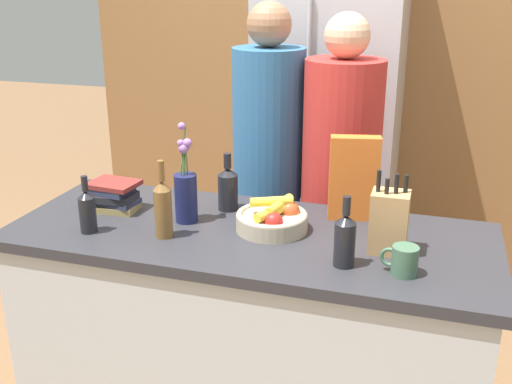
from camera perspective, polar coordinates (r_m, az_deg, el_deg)
The scene contains 15 objects.
kitchen_island at distance 2.37m, azimuth -0.63°, elevation -13.56°, with size 1.74×0.69×0.89m.
back_wall_wood at distance 3.56m, azimuth 7.37°, elevation 12.43°, with size 2.94×0.12×2.60m.
refrigerator at distance 3.25m, azimuth 7.01°, elevation 6.70°, with size 0.72×0.63×2.04m.
fruit_bowl at distance 2.15m, azimuth 1.65°, elevation -2.56°, with size 0.26×0.26×0.12m.
knife_block at distance 2.01m, azimuth 12.56°, elevation -2.76°, with size 0.12×0.10×0.28m.
flower_vase at distance 2.22m, azimuth -6.71°, elevation 0.04°, with size 0.08×0.08×0.37m.
cereal_box at distance 2.25m, azimuth 9.30°, elevation 1.29°, with size 0.19×0.10×0.32m.
coffee_mug at distance 1.89m, azimuth 13.89°, elevation -6.34°, with size 0.12×0.08×0.09m.
book_stack at distance 2.40m, azimuth -13.54°, elevation -0.38°, with size 0.21×0.16×0.11m.
bottle_oil at distance 2.10m, azimuth -8.85°, elevation -1.45°, with size 0.06×0.06×0.28m.
bottle_vinegar at distance 2.21m, azimuth -15.77°, elevation -1.68°, with size 0.06×0.06×0.21m.
bottle_wine at distance 1.89m, azimuth 8.46°, elevation -4.43°, with size 0.07×0.07×0.23m.
bottle_water at distance 2.33m, azimuth -2.70°, elevation 0.42°, with size 0.08×0.08×0.23m.
person_at_sink at distance 2.75m, azimuth 1.17°, elevation 2.57°, with size 0.32×0.32×1.66m.
person_in_blue at distance 2.65m, azimuth 8.01°, elevation 1.16°, with size 0.34×0.34×1.62m.
Camera 1 is at (0.61, -1.88, 1.75)m, focal length 42.00 mm.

